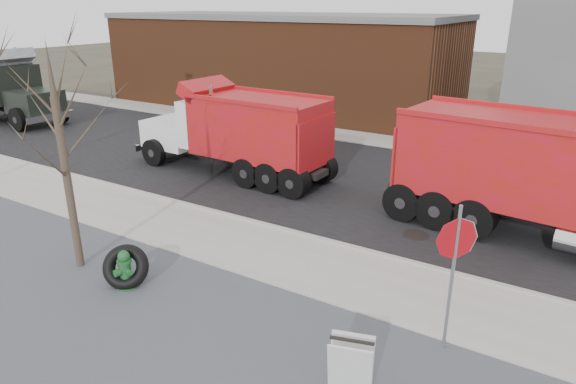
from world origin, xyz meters
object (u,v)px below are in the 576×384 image
Objects in this scene: dump_truck_red_b at (237,129)px; fire_hydrant at (125,271)px; stop_sign at (455,254)px; truck_tire at (126,267)px; sandwich_board at (351,365)px; dump_truck_red_a at (546,173)px.

fire_hydrant is at bearing 111.45° from dump_truck_red_b.
stop_sign is at bearing 148.65° from dump_truck_red_b.
truck_tire is 6.87m from stop_sign.
stop_sign is at bearing 46.04° from sandwich_board.
truck_tire is 0.16× the size of dump_truck_red_b.
truck_tire is 0.45× the size of stop_sign.
fire_hydrant is 0.12× the size of dump_truck_red_b.
sandwich_board is 8.04m from dump_truck_red_a.
fire_hydrant is 6.83m from stop_sign.
fire_hydrant is 0.93× the size of sandwich_board.
dump_truck_red_b is at bearing 119.25° from sandwich_board.
fire_hydrant is 0.10× the size of dump_truck_red_a.
dump_truck_red_b is (-9.88, 0.19, -0.14)m from dump_truck_red_a.
sandwich_board is (5.51, -0.34, 0.10)m from fire_hydrant.
dump_truck_red_b is at bearing 123.66° from stop_sign.
dump_truck_red_a is at bearing -178.86° from dump_truck_red_b.
sandwich_board is at bearing 11.53° from fire_hydrant.
dump_truck_red_a reaches higher than stop_sign.
fire_hydrant is 0.71× the size of truck_tire.
stop_sign is 0.31× the size of dump_truck_red_a.
stop_sign is at bearing 12.42° from truck_tire.
dump_truck_red_b is (-8.16, 7.94, 1.15)m from sandwich_board.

